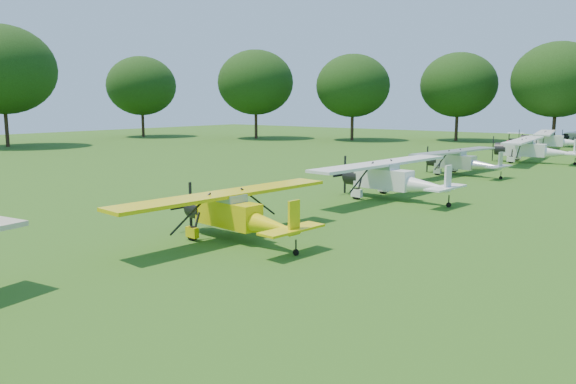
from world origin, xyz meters
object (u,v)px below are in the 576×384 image
at_px(aircraft_2, 236,211).
at_px(aircraft_6, 551,139).
at_px(aircraft_5, 531,148).
at_px(aircraft_3, 391,176).
at_px(aircraft_4, 461,160).
at_px(golf_cart, 515,142).

distance_m(aircraft_2, aircraft_6, 51.09).
bearing_deg(aircraft_2, aircraft_5, 93.65).
bearing_deg(aircraft_5, aircraft_3, -97.24).
bearing_deg(aircraft_4, golf_cart, 107.43).
height_order(aircraft_3, aircraft_4, aircraft_3).
xyz_separation_m(aircraft_2, golf_cart, (-5.44, 55.31, -0.63)).
bearing_deg(aircraft_2, golf_cart, 101.12).
relative_size(aircraft_5, aircraft_6, 0.99).
distance_m(aircraft_4, aircraft_6, 26.20).
distance_m(aircraft_2, aircraft_5, 37.21).
bearing_deg(aircraft_6, aircraft_4, -100.21).
distance_m(aircraft_3, aircraft_5, 24.92).
height_order(aircraft_3, golf_cart, aircraft_3).
height_order(aircraft_3, aircraft_6, aircraft_6).
height_order(aircraft_5, golf_cart, aircraft_5).
xyz_separation_m(aircraft_3, aircraft_5, (0.86, 24.91, 0.02)).
xyz_separation_m(aircraft_2, aircraft_6, (-0.37, 51.09, 0.15)).
distance_m(aircraft_2, aircraft_4, 24.89).
bearing_deg(aircraft_5, aircraft_4, -103.16).
bearing_deg(golf_cart, aircraft_4, -93.28).
xyz_separation_m(aircraft_4, aircraft_6, (0.13, 26.20, 0.18)).
xyz_separation_m(aircraft_2, aircraft_4, (-0.51, 24.89, -0.03)).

